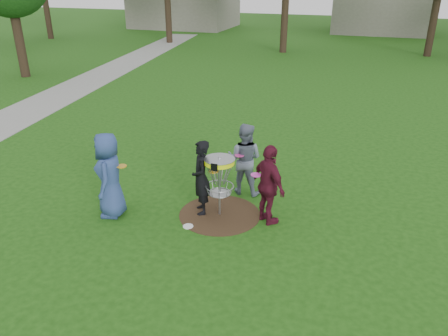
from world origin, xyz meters
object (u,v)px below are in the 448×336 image
(player_black, at_px, (201,178))
(player_grey, at_px, (245,159))
(player_blue, at_px, (109,175))
(disc_golf_basket, at_px, (219,173))
(player_maroon, at_px, (269,185))

(player_black, bearing_deg, player_grey, 125.22)
(player_black, distance_m, player_grey, 1.37)
(player_blue, xyz_separation_m, disc_golf_basket, (2.24, 0.72, 0.08))
(player_black, bearing_deg, player_blue, -96.66)
(player_black, relative_size, player_maroon, 0.96)
(player_blue, bearing_deg, disc_golf_basket, 88.46)
(player_grey, relative_size, disc_golf_basket, 1.26)
(player_blue, xyz_separation_m, player_black, (1.82, 0.71, -0.10))
(player_grey, height_order, disc_golf_basket, player_grey)
(player_grey, relative_size, player_maroon, 0.99)
(player_black, height_order, player_maroon, player_maroon)
(player_grey, distance_m, player_maroon, 1.47)
(player_blue, bearing_deg, player_grey, 109.07)
(player_grey, bearing_deg, player_blue, 39.56)
(player_maroon, bearing_deg, player_black, 44.50)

